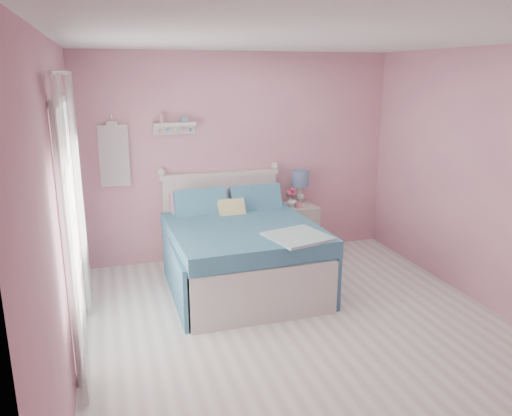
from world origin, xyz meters
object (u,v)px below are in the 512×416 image
nightstand (297,230)px  table_lamp (300,181)px  bed (240,251)px  teacup (299,205)px  vase (292,201)px

nightstand → table_lamp: (0.05, 0.05, 0.65)m
bed → teacup: size_ratio=20.51×
vase → teacup: size_ratio=1.47×
table_lamp → teacup: table_lamp is taller
bed → nightstand: (0.99, 0.74, -0.06)m
vase → table_lamp: bearing=27.3°
vase → teacup: 0.11m
vase → nightstand: bearing=11.4°
table_lamp → vase: size_ratio=3.17×
nightstand → vase: 0.41m
table_lamp → vase: bearing=-152.7°
nightstand → teacup: (-0.03, -0.10, 0.37)m
table_lamp → vase: 0.29m
table_lamp → bed: bearing=-142.7°
bed → vase: bearing=36.7°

